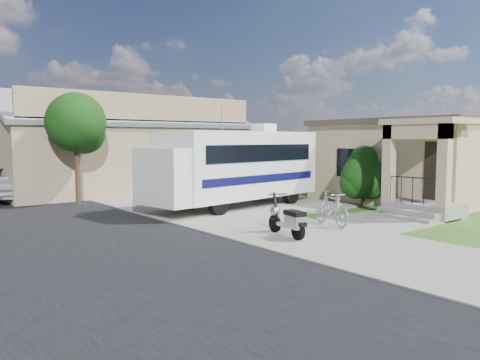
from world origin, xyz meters
TOP-DOWN VIEW (x-y plane):
  - ground at (0.00, 0.00)m, footprint 120.00×120.00m
  - sidewalk_slab at (-1.00, 10.00)m, footprint 4.00×80.00m
  - driveway_slab at (1.50, 4.50)m, footprint 7.00×6.00m
  - walk_slab at (3.00, -1.00)m, footprint 4.00×3.00m
  - house at (8.88, 1.43)m, footprint 9.47×7.80m
  - warehouse at (0.00, 13.97)m, footprint 12.50×8.40m
  - street_tree_a at (-3.70, 9.05)m, footprint 2.44×2.40m
  - street_tree_b at (-3.70, 19.05)m, footprint 2.44×2.40m
  - motorhome at (0.79, 4.47)m, footprint 7.90×3.41m
  - shrub at (5.30, 1.75)m, footprint 1.99×1.90m
  - scooter at (-1.60, -1.00)m, footprint 0.74×1.71m
  - bicycle at (0.56, -0.63)m, footprint 0.94×1.84m
  - pickup_truck at (-5.73, 12.89)m, footprint 3.43×5.96m
  - garden_hose at (3.46, -0.55)m, footprint 0.39×0.39m

SIDE VIEW (x-z plane):
  - ground at x=0.00m, z-range 0.00..0.00m
  - driveway_slab at x=1.50m, z-range 0.00..0.05m
  - walk_slab at x=3.00m, z-range 0.00..0.05m
  - sidewalk_slab at x=-1.00m, z-range 0.00..0.06m
  - garden_hose at x=3.46m, z-range 0.00..0.17m
  - scooter at x=-1.60m, z-range -0.06..1.07m
  - bicycle at x=0.56m, z-range 0.00..1.06m
  - pickup_truck at x=-5.73m, z-range 0.00..1.56m
  - shrub at x=5.30m, z-range 0.03..2.47m
  - motorhome at x=0.79m, z-range -0.28..3.64m
  - house at x=8.88m, z-range 0.00..3.55m
  - warehouse at x=0.00m, z-range -0.53..4.51m
  - street_tree_a at x=-3.70m, z-range 0.96..5.54m
  - street_tree_b at x=-3.70m, z-range 1.03..5.76m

